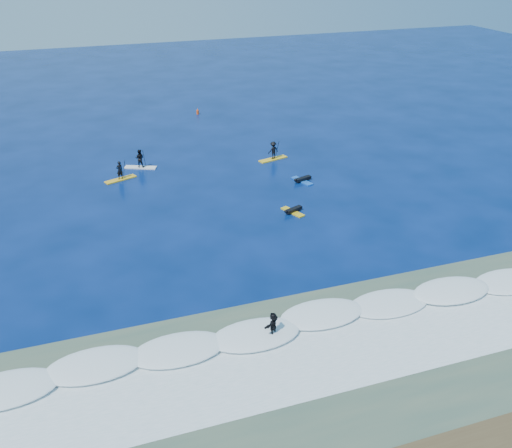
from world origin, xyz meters
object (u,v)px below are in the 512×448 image
object	(u,v)px
sup_paddler_left	(120,173)
marker_buoy	(198,112)
sup_paddler_center	(140,160)
sup_paddler_right	(273,152)
wave_surfer	(273,326)
prone_paddler_near	(293,211)
prone_paddler_far	(302,180)

from	to	relation	value
sup_paddler_left	marker_buoy	bearing A→B (deg)	36.65
sup_paddler_center	marker_buoy	distance (m)	17.23
sup_paddler_right	sup_paddler_left	bearing A→B (deg)	166.12
sup_paddler_left	wave_surfer	size ratio (longest dim) A/B	1.50
sup_paddler_left	prone_paddler_near	size ratio (longest dim) A/B	1.29
sup_paddler_right	prone_paddler_near	bearing A→B (deg)	-118.31
sup_paddler_left	sup_paddler_right	size ratio (longest dim) A/B	0.96
sup_paddler_left	prone_paddler_near	world-z (taller)	sup_paddler_left
sup_paddler_left	prone_paddler_far	distance (m)	15.35
sup_paddler_left	sup_paddler_center	xyz separation A→B (m)	(2.01, 2.21, 0.14)
sup_paddler_center	sup_paddler_right	size ratio (longest dim) A/B	0.98
sup_paddler_right	wave_surfer	bearing A→B (deg)	-125.88
wave_surfer	marker_buoy	xyz separation A→B (m)	(6.11, 41.02, -0.50)
sup_paddler_right	prone_paddler_far	xyz separation A→B (m)	(0.49, -5.68, -0.62)
wave_surfer	marker_buoy	world-z (taller)	wave_surfer
sup_paddler_left	marker_buoy	size ratio (longest dim) A/B	3.95
sup_paddler_center	prone_paddler_near	world-z (taller)	sup_paddler_center
sup_paddler_left	prone_paddler_near	xyz separation A→B (m)	(11.37, -10.61, -0.45)
sup_paddler_left	sup_paddler_center	distance (m)	2.99
sup_paddler_left	sup_paddler_right	xyz separation A→B (m)	(13.90, 0.35, 0.18)
sup_paddler_left	wave_surfer	distance (m)	24.49
sup_paddler_left	wave_surfer	world-z (taller)	sup_paddler_left
sup_paddler_center	marker_buoy	size ratio (longest dim) A/B	4.07
marker_buoy	sup_paddler_left	bearing A→B (deg)	-122.58
prone_paddler_far	marker_buoy	bearing A→B (deg)	-8.54
sup_paddler_center	prone_paddler_far	world-z (taller)	sup_paddler_center
sup_paddler_right	prone_paddler_far	distance (m)	5.73
sup_paddler_left	sup_paddler_right	distance (m)	13.91
prone_paddler_near	sup_paddler_center	bearing A→B (deg)	14.79
sup_paddler_right	prone_paddler_near	distance (m)	11.27
sup_paddler_center	prone_paddler_near	xyz separation A→B (m)	(9.36, -12.82, -0.59)
prone_paddler_far	wave_surfer	world-z (taller)	wave_surfer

